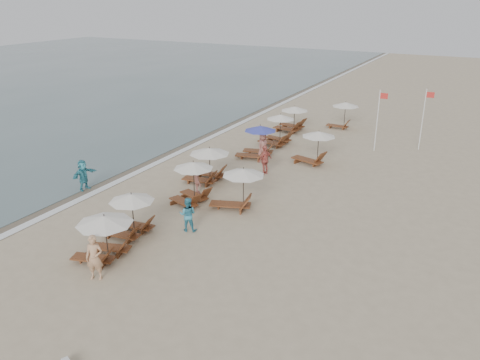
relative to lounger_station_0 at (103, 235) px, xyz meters
The scene contains 21 objects.
ground 6.44m from the lounger_station_0, 29.78° to the left, with size 160.00×160.00×0.00m, color tan.
wet_sand_band 14.94m from the lounger_station_0, 118.02° to the left, with size 3.20×140.00×0.01m, color #6B5E4C.
foam_line 14.37m from the lounger_station_0, 113.43° to the left, with size 0.50×140.00×0.02m, color white.
lounger_station_0 is the anchor object (origin of this frame).
lounger_station_1 2.28m from the lounger_station_0, 101.42° to the left, with size 2.47×2.11×2.14m.
lounger_station_2 6.70m from the lounger_station_0, 89.82° to the left, with size 2.48×2.27×2.39m.
lounger_station_3 9.91m from the lounger_station_0, 95.53° to the left, with size 2.76×2.41×2.15m.
lounger_station_4 15.43m from the lounger_station_0, 91.24° to the left, with size 2.71×2.47×2.29m.
lounger_station_5 18.89m from the lounger_station_0, 91.07° to the left, with size 2.66×2.35×2.34m.
lounger_station_6 23.06m from the lounger_station_0, 92.24° to the left, with size 2.77×2.33×2.06m.
inland_station_0 7.64m from the lounger_station_0, 70.37° to the left, with size 2.89×2.31×2.22m.
inland_station_1 16.33m from the lounger_station_0, 77.34° to the left, with size 2.91×2.25×2.22m.
inland_station_2 25.83m from the lounger_station_0, 84.17° to the left, with size 2.58×2.24×2.22m.
beachgoer_near 1.57m from the lounger_station_0, 59.57° to the right, with size 0.70×0.46×1.91m, color tan.
beachgoer_mid_a 4.26m from the lounger_station_0, 66.55° to the left, with size 0.82×0.64×1.69m, color teal.
beachgoer_mid_b 8.09m from the lounger_station_0, 92.85° to the left, with size 1.15×0.66×1.78m, color brown.
beachgoer_far_a 12.77m from the lounger_station_0, 82.70° to the left, with size 1.09×0.46×1.87m, color #C1584D.
beachgoer_far_b 15.40m from the lounger_station_0, 89.44° to the left, with size 0.89×0.58×1.82m, color #A7665B.
waterline_walker 8.48m from the lounger_station_0, 140.33° to the left, with size 1.68×0.54×1.81m, color teal.
flag_pole_near 21.87m from the lounger_station_0, 72.42° to the left, with size 0.60×0.08×4.41m.
flag_pole_far 24.55m from the lounger_station_0, 67.46° to the left, with size 0.60×0.08×4.43m.
Camera 1 is at (8.18, -16.50, 10.70)m, focal length 36.21 mm.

